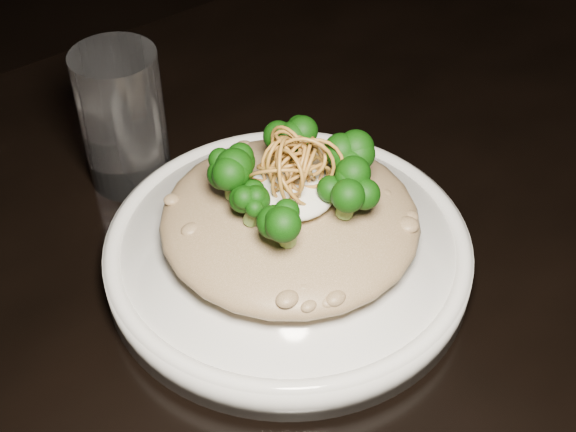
% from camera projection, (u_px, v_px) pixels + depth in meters
% --- Properties ---
extents(table, '(1.10, 0.80, 0.75)m').
position_uv_depth(table, '(313.00, 323.00, 0.69)').
color(table, black).
rests_on(table, ground).
extents(plate, '(0.28, 0.28, 0.03)m').
position_uv_depth(plate, '(288.00, 255.00, 0.61)').
color(plate, white).
rests_on(plate, table).
extents(risotto, '(0.19, 0.19, 0.04)m').
position_uv_depth(risotto, '(290.00, 219.00, 0.59)').
color(risotto, brown).
rests_on(risotto, plate).
extents(broccoli, '(0.12, 0.12, 0.04)m').
position_uv_depth(broccoli, '(299.00, 179.00, 0.56)').
color(broccoli, black).
rests_on(broccoli, risotto).
extents(cheese, '(0.06, 0.06, 0.02)m').
position_uv_depth(cheese, '(292.00, 191.00, 0.57)').
color(cheese, white).
rests_on(cheese, risotto).
extents(shallots, '(0.05, 0.05, 0.03)m').
position_uv_depth(shallots, '(292.00, 161.00, 0.55)').
color(shallots, brown).
rests_on(shallots, cheese).
extents(drinking_glass, '(0.09, 0.09, 0.12)m').
position_uv_depth(drinking_glass, '(123.00, 119.00, 0.66)').
color(drinking_glass, silver).
rests_on(drinking_glass, table).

